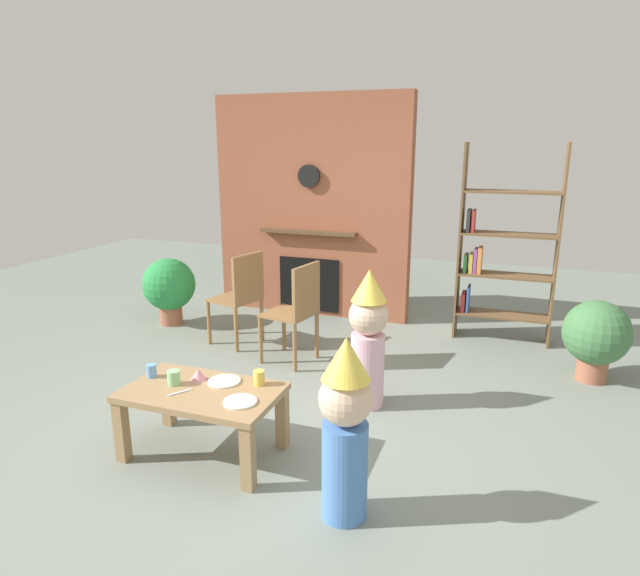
{
  "coord_description": "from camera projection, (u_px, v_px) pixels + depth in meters",
  "views": [
    {
      "loc": [
        1.39,
        -3.03,
        1.9
      ],
      "look_at": [
        0.15,
        0.4,
        0.92
      ],
      "focal_mm": 30.57,
      "sensor_mm": 36.0,
      "label": 1
    }
  ],
  "objects": [
    {
      "name": "ground_plane",
      "position": [
        279.0,
        431.0,
        3.7
      ],
      "size": [
        12.0,
        12.0,
        0.0
      ],
      "primitive_type": "plane",
      "color": "gray"
    },
    {
      "name": "brick_fireplace_feature",
      "position": [
        312.0,
        208.0,
        6.0
      ],
      "size": [
        2.2,
        0.28,
        2.4
      ],
      "color": "#935138",
      "rests_on": "ground_plane"
    },
    {
      "name": "bookshelf",
      "position": [
        500.0,
        252.0,
        5.23
      ],
      "size": [
        0.9,
        0.28,
        1.9
      ],
      "color": "brown",
      "rests_on": "ground_plane"
    },
    {
      "name": "coffee_table",
      "position": [
        202.0,
        401.0,
        3.34
      ],
      "size": [
        0.95,
        0.56,
        0.44
      ],
      "color": "#9E7A51",
      "rests_on": "ground_plane"
    },
    {
      "name": "paper_cup_near_left",
      "position": [
        174.0,
        378.0,
        3.38
      ],
      "size": [
        0.08,
        0.08,
        0.09
      ],
      "primitive_type": "cylinder",
      "color": "#8CD18C",
      "rests_on": "coffee_table"
    },
    {
      "name": "paper_cup_near_right",
      "position": [
        151.0,
        371.0,
        3.49
      ],
      "size": [
        0.06,
        0.06,
        0.09
      ],
      "primitive_type": "cylinder",
      "color": "#669EE0",
      "rests_on": "coffee_table"
    },
    {
      "name": "paper_cup_center",
      "position": [
        259.0,
        378.0,
        3.38
      ],
      "size": [
        0.07,
        0.07,
        0.09
      ],
      "primitive_type": "cylinder",
      "color": "#F2CC4C",
      "rests_on": "coffee_table"
    },
    {
      "name": "paper_plate_front",
      "position": [
        240.0,
        402.0,
        3.15
      ],
      "size": [
        0.2,
        0.2,
        0.01
      ],
      "primitive_type": "cylinder",
      "color": "white",
      "rests_on": "coffee_table"
    },
    {
      "name": "paper_plate_rear",
      "position": [
        224.0,
        381.0,
        3.42
      ],
      "size": [
        0.2,
        0.2,
        0.01
      ],
      "primitive_type": "cylinder",
      "color": "white",
      "rests_on": "coffee_table"
    },
    {
      "name": "birthday_cake_slice",
      "position": [
        198.0,
        374.0,
        3.45
      ],
      "size": [
        0.1,
        0.1,
        0.07
      ],
      "primitive_type": "cone",
      "color": "pink",
      "rests_on": "coffee_table"
    },
    {
      "name": "table_fork",
      "position": [
        180.0,
        392.0,
        3.28
      ],
      "size": [
        0.1,
        0.13,
        0.01
      ],
      "primitive_type": "cube",
      "rotation": [
        0.0,
        0.0,
        0.98
      ],
      "color": "silver",
      "rests_on": "coffee_table"
    },
    {
      "name": "child_with_cone_hat",
      "position": [
        345.0,
        425.0,
        2.73
      ],
      "size": [
        0.27,
        0.27,
        0.99
      ],
      "rotation": [
        0.0,
        0.0,
        2.89
      ],
      "color": "#4C7FC6",
      "rests_on": "ground_plane"
    },
    {
      "name": "child_in_pink",
      "position": [
        368.0,
        335.0,
        3.93
      ],
      "size": [
        0.29,
        0.29,
        1.03
      ],
      "rotation": [
        0.0,
        0.0,
        -2.24
      ],
      "color": "#EAB2C6",
      "rests_on": "ground_plane"
    },
    {
      "name": "dining_chair_left",
      "position": [
        241.0,
        293.0,
        5.16
      ],
      "size": [
        0.49,
        0.49,
        0.9
      ],
      "rotation": [
        0.0,
        0.0,
        2.88
      ],
      "color": "olive",
      "rests_on": "ground_plane"
    },
    {
      "name": "dining_chair_middle",
      "position": [
        297.0,
        308.0,
        4.72
      ],
      "size": [
        0.47,
        0.47,
        0.9
      ],
      "rotation": [
        0.0,
        0.0,
        2.95
      ],
      "color": "olive",
      "rests_on": "ground_plane"
    },
    {
      "name": "potted_plant_tall",
      "position": [
        596.0,
        335.0,
        4.39
      ],
      "size": [
        0.53,
        0.53,
        0.67
      ],
      "color": "#9E5B42",
      "rests_on": "ground_plane"
    },
    {
      "name": "potted_plant_short",
      "position": [
        169.0,
        286.0,
        5.78
      ],
      "size": [
        0.55,
        0.55,
        0.72
      ],
      "color": "#9E5B42",
      "rests_on": "ground_plane"
    }
  ]
}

